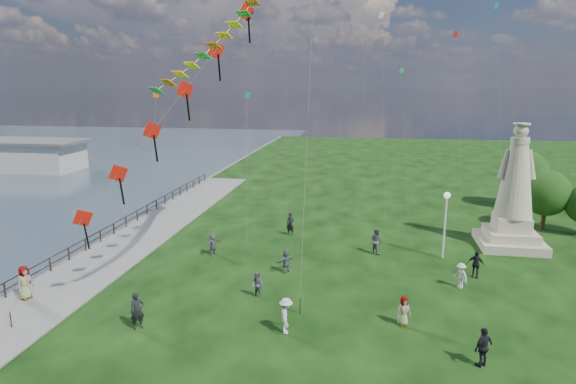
% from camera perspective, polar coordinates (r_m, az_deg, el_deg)
% --- Properties ---
extents(waterfront, '(200.00, 200.00, 1.51)m').
position_cam_1_polar(waterfront, '(36.98, -22.22, -7.28)').
color(waterfront, '#31424A').
rests_on(waterfront, ground).
extents(statue, '(4.58, 4.58, 9.24)m').
position_cam_1_polar(statue, '(39.26, 25.18, -1.01)').
color(statue, tan).
rests_on(statue, ground).
extents(lamppost, '(0.44, 0.44, 4.77)m').
position_cam_1_polar(lamppost, '(34.79, 18.21, -2.15)').
color(lamppost, silver).
rests_on(lamppost, ground).
extents(tree_row, '(6.12, 12.28, 5.69)m').
position_cam_1_polar(tree_row, '(48.65, 27.81, 0.83)').
color(tree_row, '#382314').
rests_on(tree_row, ground).
extents(person_0, '(0.82, 0.80, 1.91)m').
position_cam_1_polar(person_0, '(25.74, -17.44, -13.29)').
color(person_0, black).
rests_on(person_0, ground).
extents(person_1, '(0.88, 0.75, 1.54)m').
position_cam_1_polar(person_1, '(27.98, -3.67, -10.94)').
color(person_1, '#595960').
rests_on(person_1, ground).
extents(person_2, '(0.84, 1.28, 1.82)m').
position_cam_1_polar(person_2, '(24.26, -0.23, -14.46)').
color(person_2, silver).
rests_on(person_2, ground).
extents(person_3, '(1.17, 1.10, 1.82)m').
position_cam_1_polar(person_3, '(23.32, 22.15, -16.66)').
color(person_3, black).
rests_on(person_3, ground).
extents(person_4, '(0.89, 0.74, 1.56)m').
position_cam_1_polar(person_4, '(25.67, 13.55, -13.55)').
color(person_4, '#595960').
rests_on(person_4, ground).
extents(person_5, '(1.18, 1.65, 1.63)m').
position_cam_1_polar(person_5, '(34.92, -8.88, -6.09)').
color(person_5, '#595960').
rests_on(person_5, ground).
extents(person_6, '(0.77, 0.59, 1.88)m').
position_cam_1_polar(person_6, '(38.83, 0.29, -3.81)').
color(person_6, black).
rests_on(person_6, ground).
extents(person_7, '(1.04, 1.07, 1.90)m').
position_cam_1_polar(person_7, '(35.31, 10.43, -5.71)').
color(person_7, '#595960').
rests_on(person_7, ground).
extents(person_8, '(1.00, 1.12, 1.56)m').
position_cam_1_polar(person_8, '(30.95, 19.79, -9.30)').
color(person_8, silver).
rests_on(person_8, ground).
extents(person_9, '(1.12, 0.80, 1.73)m').
position_cam_1_polar(person_9, '(32.86, 21.35, -7.98)').
color(person_9, black).
rests_on(person_9, ground).
extents(person_10, '(0.79, 1.06, 1.95)m').
position_cam_1_polar(person_10, '(31.23, -28.72, -9.57)').
color(person_10, '#595960').
rests_on(person_10, ground).
extents(person_11, '(1.35, 1.52, 1.54)m').
position_cam_1_polar(person_11, '(31.43, -0.26, -8.18)').
color(person_11, '#595960').
rests_on(person_11, ground).
extents(red_kite_train, '(10.53, 9.35, 16.49)m').
position_cam_1_polar(red_kite_train, '(27.31, -14.30, 8.62)').
color(red_kite_train, black).
rests_on(red_kite_train, ground).
extents(small_kites, '(28.95, 15.83, 24.53)m').
position_cam_1_polar(small_kites, '(43.77, 7.77, 14.53)').
color(small_kites, '#167A84').
rests_on(small_kites, ground).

